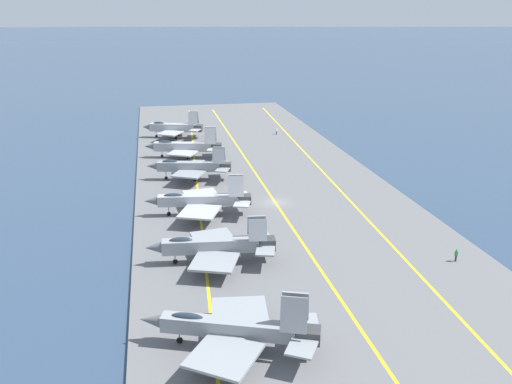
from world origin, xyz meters
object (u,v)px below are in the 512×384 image
(parked_jet_fourth, at_px, (191,166))
(crew_white_vest, at_px, (276,131))
(parked_jet_second, at_px, (214,246))
(crew_green_vest, at_px, (456,255))
(parked_jet_sixth, at_px, (174,128))
(parked_jet_third, at_px, (201,200))
(parked_jet_fifth, at_px, (185,147))
(parked_jet_nearest, at_px, (233,328))

(parked_jet_fourth, bearing_deg, crew_white_vest, -35.16)
(parked_jet_second, distance_m, crew_green_vest, 30.70)
(parked_jet_fourth, bearing_deg, parked_jet_sixth, 2.27)
(parked_jet_fourth, xyz_separation_m, parked_jet_sixth, (36.00, 1.43, -0.02))
(parked_jet_fourth, bearing_deg, crew_green_vest, -143.74)
(crew_white_vest, bearing_deg, parked_jet_second, 160.87)
(parked_jet_second, height_order, parked_jet_third, parked_jet_third)
(parked_jet_second, distance_m, parked_jet_fifth, 51.97)
(parked_jet_second, xyz_separation_m, parked_jet_sixth, (71.63, 1.49, 0.28))
(crew_white_vest, xyz_separation_m, crew_green_vest, (-75.93, -5.76, 0.01))
(parked_jet_second, relative_size, parked_jet_fourth, 1.03)
(parked_jet_sixth, bearing_deg, parked_jet_fifth, -175.98)
(parked_jet_second, relative_size, crew_green_vest, 9.72)
(crew_white_vest, distance_m, crew_green_vest, 76.15)
(parked_jet_third, relative_size, parked_jet_sixth, 1.08)
(parked_jet_third, xyz_separation_m, crew_green_vest, (-22.49, -30.15, -1.51))
(parked_jet_second, xyz_separation_m, parked_jet_third, (16.92, -0.02, 0.14))
(parked_jet_second, bearing_deg, parked_jet_nearest, 178.94)
(parked_jet_fifth, xyz_separation_m, crew_green_vest, (-57.54, -30.27, -1.52))
(crew_green_vest, bearing_deg, crew_white_vest, 4.34)
(parked_jet_sixth, bearing_deg, parked_jet_nearest, -179.27)
(parked_jet_sixth, distance_m, crew_white_vest, 25.97)
(parked_jet_second, relative_size, parked_jet_third, 0.99)
(parked_jet_nearest, distance_m, parked_jet_fourth, 54.26)
(parked_jet_fifth, distance_m, crew_green_vest, 65.03)
(parked_jet_nearest, bearing_deg, parked_jet_third, -0.58)
(parked_jet_fourth, height_order, crew_white_vest, parked_jet_fourth)
(parked_jet_nearest, bearing_deg, parked_jet_fourth, -0.30)
(parked_jet_nearest, xyz_separation_m, crew_white_vest, (88.98, -24.75, -1.30))
(parked_jet_sixth, xyz_separation_m, crew_green_vest, (-77.20, -31.65, -1.66))
(crew_green_vest, bearing_deg, parked_jet_sixth, 22.29)
(parked_jet_fourth, distance_m, crew_green_vest, 51.12)
(parked_jet_third, bearing_deg, crew_green_vest, -126.72)
(parked_jet_nearest, relative_size, parked_jet_fourth, 1.08)
(parked_jet_second, bearing_deg, parked_jet_fourth, 0.09)
(parked_jet_fourth, xyz_separation_m, parked_jet_fifth, (16.34, 0.05, -0.16))
(parked_jet_nearest, distance_m, crew_green_vest, 33.21)
(parked_jet_second, height_order, crew_green_vest, parked_jet_second)
(parked_jet_third, bearing_deg, parked_jet_fourth, 0.22)
(parked_jet_fourth, bearing_deg, parked_jet_second, -179.91)
(parked_jet_fourth, height_order, parked_jet_sixth, parked_jet_sixth)
(parked_jet_sixth, relative_size, crew_green_vest, 9.11)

